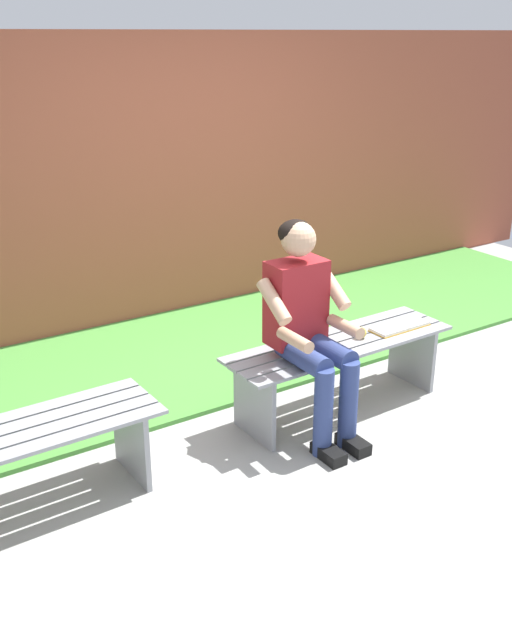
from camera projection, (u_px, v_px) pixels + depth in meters
The scene contains 8 objects.
ground_plane at pixel (300, 557), 3.33m from camera, with size 10.00×7.00×0.04m, color #9E9E99.
grass_strip at pixel (101, 362), 5.22m from camera, with size 9.00×2.14×0.03m, color #478C38.
brick_wall at pixel (117, 184), 5.66m from camera, with size 9.50×0.24×2.26m, color #9E4C38.
bench_near at pixel (340, 359), 4.50m from camera, with size 1.54×0.48×0.46m.
bench_far at pixel (5, 457), 3.45m from camera, with size 1.56×0.48×0.46m.
person_seated at pixel (308, 322), 4.12m from camera, with size 0.50×0.69×1.27m.
apple at pixel (361, 333), 4.49m from camera, with size 0.07×0.07×0.07m, color gold.
book_open at pixel (400, 327), 4.65m from camera, with size 0.42×0.17×0.02m.
Camera 1 is at (2.67, 3.14, 2.24)m, focal length 40.44 mm.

